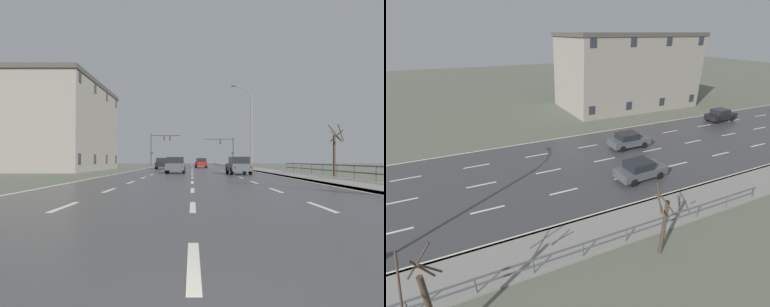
# 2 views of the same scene
# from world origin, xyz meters

# --- Properties ---
(ground_plane) EXTENTS (160.00, 160.00, 0.12)m
(ground_plane) POSITION_xyz_m (0.00, 48.00, -0.06)
(ground_plane) COLOR #5B6051
(guardrail) EXTENTS (0.07, 28.92, 1.00)m
(guardrail) POSITION_xyz_m (9.85, 20.83, 0.71)
(guardrail) COLOR #515459
(guardrail) RESTS_ON ground
(car_far_right) EXTENTS (1.85, 4.11, 1.57)m
(car_far_right) POSITION_xyz_m (-1.62, 32.66, 0.80)
(car_far_right) COLOR #474C51
(car_far_right) RESTS_ON ground
(car_near_left) EXTENTS (2.00, 4.19, 1.57)m
(car_near_left) POSITION_xyz_m (4.14, 29.84, 0.80)
(car_near_left) COLOR #474C51
(car_near_left) RESTS_ON ground
(car_far_left) EXTENTS (1.90, 4.13, 1.57)m
(car_far_left) POSITION_xyz_m (-4.23, 48.73, 0.80)
(car_far_left) COLOR black
(car_far_left) RESTS_ON ground
(brick_building) EXTENTS (10.97, 19.93, 10.63)m
(brick_building) POSITION_xyz_m (-16.55, 41.96, 5.32)
(brick_building) COLOR gray
(brick_building) RESTS_ON ground
(bare_tree_mid) EXTENTS (1.36, 1.62, 4.06)m
(bare_tree_mid) POSITION_xyz_m (11.21, 26.00, 1.92)
(bare_tree_mid) COLOR #423328
(bare_tree_mid) RESTS_ON ground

